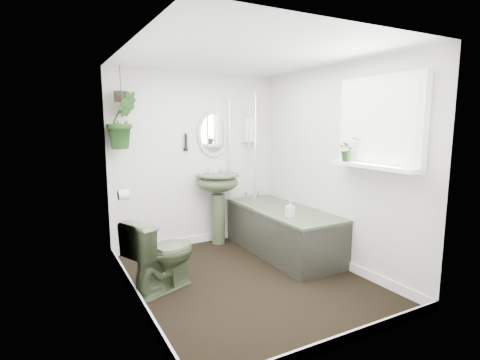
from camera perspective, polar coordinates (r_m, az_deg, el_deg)
name	(u,v)px	position (r m, az deg, el deg)	size (l,w,h in m)	color
floor	(247,280)	(4.13, 1.02, -15.00)	(2.30, 2.80, 0.02)	black
ceiling	(247,54)	(3.83, 1.12, 18.65)	(2.30, 2.80, 0.02)	white
wall_back	(196,160)	(5.08, -6.77, 3.04)	(2.30, 0.02, 2.30)	white
wall_front	(347,196)	(2.69, 16.00, -2.39)	(2.30, 0.02, 2.30)	white
wall_left	(131,181)	(3.40, -16.24, -0.10)	(0.02, 2.80, 2.30)	white
wall_right	(334,166)	(4.49, 14.10, 2.08)	(0.02, 2.80, 2.30)	white
skirting	(247,275)	(4.10, 1.03, -14.23)	(2.30, 2.80, 0.10)	white
bathtub	(282,231)	(4.82, 6.47, -7.69)	(0.72, 1.72, 0.58)	#3E4B2F
bath_screen	(241,151)	(4.88, 0.18, 4.41)	(0.04, 0.72, 1.40)	silver
shower_box	(250,130)	(5.34, 1.52, 7.68)	(0.20, 0.10, 0.35)	white
oval_mirror	(214,134)	(5.11, -4.05, 7.05)	(0.46, 0.03, 0.62)	beige
wall_sconce	(186,142)	(4.96, -8.23, 5.77)	(0.04, 0.04, 0.22)	black
toilet_roll_holder	(123,195)	(4.13, -17.34, -2.14)	(0.11, 0.11, 0.11)	white
window_recess	(380,123)	(3.92, 20.57, 8.18)	(0.08, 1.00, 0.90)	white
window_sill	(373,166)	(3.89, 19.56, 2.02)	(0.18, 1.00, 0.04)	white
window_blinds	(377,123)	(3.88, 20.13, 8.20)	(0.01, 0.86, 0.76)	white
toilet	(162,254)	(3.85, -11.77, -10.92)	(0.41, 0.72, 0.74)	#3E4B2F
pedestal_sink	(218,209)	(5.13, -3.33, -4.38)	(0.57, 0.49, 0.97)	#3E4B2F
sill_plant	(349,149)	(4.06, 16.24, 4.52)	(0.23, 0.20, 0.25)	black
hanging_plant	(122,120)	(4.62, -17.52, 8.67)	(0.37, 0.29, 0.66)	black
soap_bottle	(290,209)	(4.32, 7.65, -4.38)	(0.09, 0.09, 0.19)	black
hanging_pot	(121,96)	(4.63, -17.68, 12.03)	(0.16, 0.16, 0.12)	#2E221B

